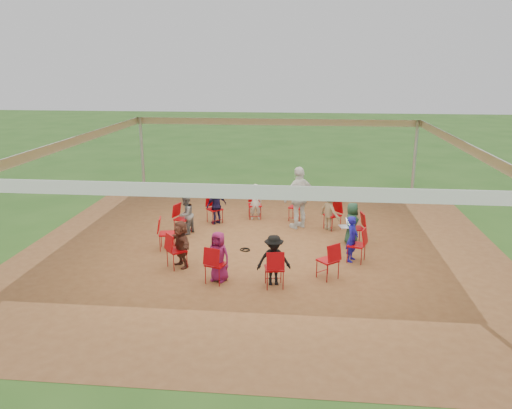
# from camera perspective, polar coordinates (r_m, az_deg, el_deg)

# --- Properties ---
(ground) EXTENTS (80.00, 80.00, 0.00)m
(ground) POSITION_cam_1_polar(r_m,az_deg,el_deg) (13.96, 0.78, -4.80)
(ground) COLOR #2B561B
(ground) RESTS_ON ground
(dirt_patch) EXTENTS (13.00, 13.00, 0.00)m
(dirt_patch) POSITION_cam_1_polar(r_m,az_deg,el_deg) (13.95, 0.78, -4.78)
(dirt_patch) COLOR brown
(dirt_patch) RESTS_ON ground
(tent) EXTENTS (10.33, 10.33, 3.00)m
(tent) POSITION_cam_1_polar(r_m,az_deg,el_deg) (13.31, 0.81, 4.80)
(tent) COLOR #B2B2B7
(tent) RESTS_ON ground
(chair_0) EXTENTS (0.51, 0.49, 0.90)m
(chair_0) POSITION_cam_1_polar(r_m,az_deg,el_deg) (14.30, 11.32, -2.70)
(chair_0) COLOR #AC0308
(chair_0) RESTS_ON ground
(chair_1) EXTENTS (0.61, 0.61, 0.90)m
(chair_1) POSITION_cam_1_polar(r_m,az_deg,el_deg) (15.41, 8.74, -1.22)
(chair_1) COLOR #AC0308
(chair_1) RESTS_ON ground
(chair_2) EXTENTS (0.54, 0.55, 0.90)m
(chair_2) POSITION_cam_1_polar(r_m,az_deg,el_deg) (16.13, 4.62, -0.32)
(chair_2) COLOR #AC0308
(chair_2) RESTS_ON ground
(chair_3) EXTENTS (0.49, 0.51, 0.90)m
(chair_3) POSITION_cam_1_polar(r_m,az_deg,el_deg) (16.30, -0.13, -0.09)
(chair_3) COLOR #AC0308
(chair_3) RESTS_ON ground
(chair_4) EXTENTS (0.61, 0.61, 0.90)m
(chair_4) POSITION_cam_1_polar(r_m,az_deg,el_deg) (15.91, -4.74, -0.55)
(chair_4) COLOR #AC0308
(chair_4) RESTS_ON ground
(chair_5) EXTENTS (0.55, 0.54, 0.90)m
(chair_5) POSITION_cam_1_polar(r_m,az_deg,el_deg) (15.02, -8.39, -1.66)
(chair_5) COLOR #AC0308
(chair_5) RESTS_ON ground
(chair_6) EXTENTS (0.51, 0.49, 0.90)m
(chair_6) POSITION_cam_1_polar(r_m,az_deg,el_deg) (13.81, -10.14, -3.31)
(chair_6) COLOR #AC0308
(chair_6) RESTS_ON ground
(chair_7) EXTENTS (0.61, 0.61, 0.90)m
(chair_7) POSITION_cam_1_polar(r_m,az_deg,el_deg) (12.54, -9.05, -5.23)
(chair_7) COLOR #AC0308
(chair_7) RESTS_ON ground
(chair_8) EXTENTS (0.54, 0.55, 0.90)m
(chair_8) POSITION_cam_1_polar(r_m,az_deg,el_deg) (11.61, -4.60, -6.83)
(chair_8) COLOR #AC0308
(chair_8) RESTS_ON ground
(chair_9) EXTENTS (0.49, 0.51, 0.90)m
(chair_9) POSITION_cam_1_polar(r_m,az_deg,el_deg) (11.37, 2.11, -7.31)
(chair_9) COLOR #AC0308
(chair_9) RESTS_ON ground
(chair_10) EXTENTS (0.61, 0.61, 0.90)m
(chair_10) POSITION_cam_1_polar(r_m,az_deg,el_deg) (11.91, 8.22, -6.37)
(chair_10) COLOR #AC0308
(chair_10) RESTS_ON ground
(chair_11) EXTENTS (0.55, 0.54, 0.90)m
(chair_11) POSITION_cam_1_polar(r_m,az_deg,el_deg) (13.01, 11.41, -4.57)
(chair_11) COLOR #AC0308
(chair_11) RESTS_ON ground
(person_seated_0) EXTENTS (0.43, 0.63, 1.19)m
(person_seated_0) POSITION_cam_1_polar(r_m,az_deg,el_deg) (14.22, 10.89, -2.14)
(person_seated_0) COLOR #204532
(person_seated_0) RESTS_ON ground
(person_seated_1) EXTENTS (0.79, 0.83, 1.19)m
(person_seated_1) POSITION_cam_1_polar(r_m,az_deg,el_deg) (15.29, 8.43, -0.74)
(person_seated_1) COLOR #917D58
(person_seated_1) RESTS_ON ground
(person_seated_2) EXTENTS (0.48, 0.36, 1.19)m
(person_seated_2) POSITION_cam_1_polar(r_m,az_deg,el_deg) (16.15, -0.10, 0.32)
(person_seated_2) COLOR beige
(person_seated_2) RESTS_ON ground
(person_seated_3) EXTENTS (0.76, 0.73, 1.19)m
(person_seated_3) POSITION_cam_1_polar(r_m,az_deg,el_deg) (15.77, -4.53, -0.11)
(person_seated_3) COLOR #1A1438
(person_seated_3) RESTS_ON ground
(person_seated_4) EXTENTS (0.51, 0.66, 1.19)m
(person_seated_4) POSITION_cam_1_polar(r_m,az_deg,el_deg) (14.91, -8.02, -1.15)
(person_seated_4) COLOR slate
(person_seated_4) RESTS_ON ground
(person_seated_5) EXTENTS (1.04, 1.11, 1.19)m
(person_seated_5) POSITION_cam_1_polar(r_m,az_deg,el_deg) (12.54, -8.58, -4.47)
(person_seated_5) COLOR #592E21
(person_seated_5) RESTS_ON ground
(person_seated_6) EXTENTS (0.66, 0.50, 1.19)m
(person_seated_6) POSITION_cam_1_polar(r_m,az_deg,el_deg) (11.65, -4.32, -5.93)
(person_seated_6) COLOR #7F174E
(person_seated_6) RESTS_ON ground
(person_seated_7) EXTENTS (0.83, 0.52, 1.19)m
(person_seated_7) POSITION_cam_1_polar(r_m,az_deg,el_deg) (11.42, 2.04, -6.37)
(person_seated_7) COLOR black
(person_seated_7) RESTS_ON ground
(person_seated_8) EXTENTS (0.41, 0.51, 1.19)m
(person_seated_8) POSITION_cam_1_polar(r_m,az_deg,el_deg) (12.99, 10.93, -3.87)
(person_seated_8) COLOR #19159E
(person_seated_8) RESTS_ON ground
(standing_person) EXTENTS (1.24, 1.16, 1.92)m
(standing_person) POSITION_cam_1_polar(r_m,az_deg,el_deg) (15.29, 4.99, 0.79)
(standing_person) COLOR silver
(standing_person) RESTS_ON ground
(cable_coil) EXTENTS (0.34, 0.34, 0.03)m
(cable_coil) POSITION_cam_1_polar(r_m,az_deg,el_deg) (13.66, -1.22, -5.19)
(cable_coil) COLOR black
(cable_coil) RESTS_ON ground
(laptop) EXTENTS (0.34, 0.39, 0.24)m
(laptop) POSITION_cam_1_polar(r_m,az_deg,el_deg) (14.18, 10.28, -2.26)
(laptop) COLOR #B7B7BC
(laptop) RESTS_ON ground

